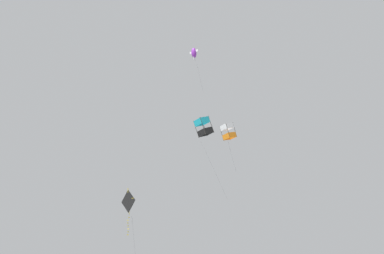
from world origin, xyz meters
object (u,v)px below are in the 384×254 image
kite_fish_upper_right (194,53)px  kite_diamond_low_drifter (128,202)px  kite_box_near_left (228,132)px  kite_box_near_right (204,127)px

kite_fish_upper_right → kite_diamond_low_drifter: kite_fish_upper_right is taller
kite_fish_upper_right → kite_box_near_left: bearing=98.1°
kite_box_near_right → kite_box_near_left: 3.77m
kite_box_near_left → kite_diamond_low_drifter: size_ratio=0.92×
kite_fish_upper_right → kite_diamond_low_drifter: bearing=-178.0°
kite_fish_upper_right → kite_diamond_low_drifter: size_ratio=0.81×
kite_box_near_left → kite_fish_upper_right: bearing=-58.3°
kite_box_near_right → kite_box_near_left: (-3.60, 1.10, 0.20)m
kite_box_near_right → kite_box_near_left: size_ratio=1.58×
kite_box_near_left → kite_diamond_low_drifter: kite_box_near_left is taller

